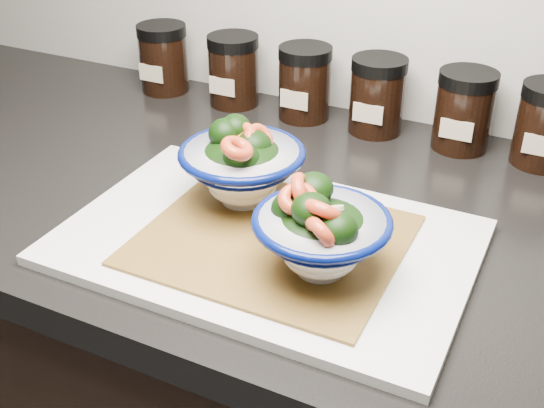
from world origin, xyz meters
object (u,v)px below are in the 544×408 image
at_px(spice_jar_d, 377,95).
at_px(spice_jar_e, 464,110).
at_px(cutting_board, 266,242).
at_px(spice_jar_a, 163,58).
at_px(bowl_left, 242,165).
at_px(spice_jar_c, 305,83).
at_px(bowl_right, 320,233).
at_px(spice_jar_b, 234,70).

relative_size(spice_jar_d, spice_jar_e, 1.00).
bearing_deg(cutting_board, spice_jar_a, 136.50).
xyz_separation_m(bowl_left, spice_jar_d, (0.07, 0.29, -0.01)).
xyz_separation_m(cutting_board, spice_jar_e, (0.14, 0.35, 0.05)).
xyz_separation_m(cutting_board, spice_jar_a, (-0.37, 0.35, 0.05)).
bearing_deg(spice_jar_e, spice_jar_a, 180.00).
xyz_separation_m(bowl_left, spice_jar_c, (-0.05, 0.29, -0.01)).
height_order(bowl_left, spice_jar_d, bowl_left).
distance_m(bowl_left, spice_jar_d, 0.30).
xyz_separation_m(spice_jar_c, spice_jar_d, (0.12, 0.00, 0.00)).
bearing_deg(cutting_board, spice_jar_d, 88.54).
height_order(cutting_board, bowl_right, bowl_right).
bearing_deg(spice_jar_b, spice_jar_d, 0.00).
bearing_deg(spice_jar_d, bowl_right, -79.83).
xyz_separation_m(bowl_right, spice_jar_b, (-0.31, 0.38, -0.00)).
xyz_separation_m(spice_jar_d, spice_jar_e, (0.13, 0.00, 0.00)).
height_order(spice_jar_a, spice_jar_b, same).
bearing_deg(spice_jar_d, bowl_left, -103.09).
distance_m(cutting_board, spice_jar_b, 0.42).
bearing_deg(bowl_right, spice_jar_d, 100.17).
xyz_separation_m(bowl_right, spice_jar_c, (-0.19, 0.38, -0.00)).
xyz_separation_m(cutting_board, spice_jar_b, (-0.23, 0.35, 0.05)).
bearing_deg(bowl_left, spice_jar_a, 136.48).
height_order(bowl_right, spice_jar_a, bowl_right).
xyz_separation_m(bowl_left, bowl_right, (0.14, -0.09, -0.00)).
distance_m(cutting_board, bowl_right, 0.10).
bearing_deg(spice_jar_b, spice_jar_e, 0.00).
distance_m(bowl_right, spice_jar_a, 0.59).
bearing_deg(spice_jar_e, spice_jar_c, 180.00).
distance_m(cutting_board, spice_jar_a, 0.51).
height_order(spice_jar_b, spice_jar_e, same).
bearing_deg(cutting_board, spice_jar_e, 68.65).
height_order(bowl_left, spice_jar_b, bowl_left).
height_order(cutting_board, spice_jar_d, spice_jar_d).
distance_m(spice_jar_a, spice_jar_e, 0.50).
xyz_separation_m(spice_jar_b, spice_jar_c, (0.12, 0.00, 0.00)).
height_order(bowl_right, spice_jar_d, bowl_right).
xyz_separation_m(spice_jar_a, spice_jar_d, (0.38, 0.00, 0.00)).
xyz_separation_m(spice_jar_c, spice_jar_e, (0.24, 0.00, 0.00)).
relative_size(spice_jar_b, spice_jar_d, 1.00).
distance_m(cutting_board, spice_jar_d, 0.35).
bearing_deg(bowl_right, spice_jar_b, 128.97).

